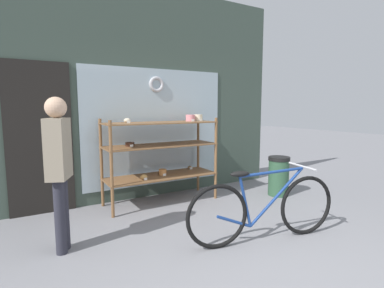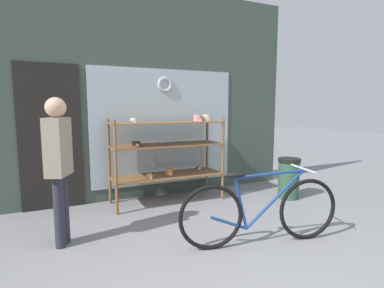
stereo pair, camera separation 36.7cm
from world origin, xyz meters
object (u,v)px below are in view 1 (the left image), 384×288
(display_case, at_px, (162,148))
(bicycle, at_px, (264,209))
(pedestrian, at_px, (59,163))
(trash_bin, at_px, (279,174))

(display_case, relative_size, bicycle, 0.96)
(display_case, distance_m, bicycle, 1.93)
(display_case, bearing_deg, pedestrian, -148.78)
(bicycle, bearing_deg, pedestrian, 167.74)
(pedestrian, bearing_deg, display_case, -35.07)
(display_case, bearing_deg, bicycle, -78.50)
(trash_bin, bearing_deg, pedestrian, -175.16)
(pedestrian, relative_size, trash_bin, 2.41)
(bicycle, relative_size, pedestrian, 1.13)
(display_case, xyz_separation_m, trash_bin, (1.83, -0.67, -0.49))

